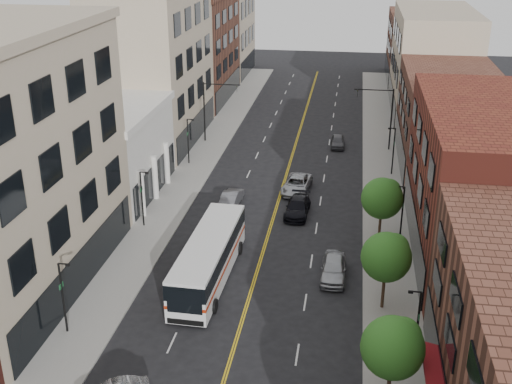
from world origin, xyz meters
The scene contains 28 objects.
sidewalk_left centered at (-10.00, 35.00, 0.07)m, with size 4.00×110.00×0.15m, color gray.
sidewalk_right centered at (10.00, 35.00, 0.07)m, with size 4.00×110.00×0.15m, color gray.
bldg_l_tanoffice centered at (-17.00, 13.00, 9.00)m, with size 10.00×22.00×18.00m, color tan.
bldg_l_white centered at (-17.00, 31.00, 4.00)m, with size 10.00×14.00×8.00m, color silver.
bldg_l_far_a centered at (-17.00, 48.00, 9.00)m, with size 10.00×20.00×18.00m, color tan.
bldg_l_far_b centered at (-17.00, 68.00, 7.50)m, with size 10.00×20.00×15.00m, color brown.
bldg_l_far_c centered at (-17.00, 86.00, 10.00)m, with size 10.00×16.00×20.00m, color tan.
bldg_r_mid centered at (17.00, 24.00, 6.00)m, with size 10.00×22.00×12.00m, color #5D2118.
bldg_r_far_a centered at (17.00, 45.00, 5.00)m, with size 10.00×20.00×10.00m, color brown.
bldg_r_far_b centered at (17.00, 66.00, 7.00)m, with size 10.00×22.00×14.00m, color tan.
bldg_r_far_c centered at (17.00, 86.00, 5.50)m, with size 10.00×18.00×11.00m, color brown.
tree_r_1 centered at (9.39, 4.07, 4.13)m, with size 3.40×3.40×5.59m.
tree_r_2 centered at (9.39, 14.07, 4.13)m, with size 3.40×3.40×5.59m.
tree_r_3 centered at (9.39, 24.07, 4.13)m, with size 3.40×3.40×5.59m.
lamp_l_1 centered at (-10.95, 8.00, 2.97)m, with size 0.81×0.55×5.05m.
lamp_l_2 centered at (-10.95, 24.00, 2.97)m, with size 0.81×0.55×5.05m.
lamp_l_3 centered at (-10.95, 40.00, 2.97)m, with size 0.81×0.55×5.05m.
lamp_r_1 centered at (10.95, 8.00, 2.97)m, with size 0.81×0.55×5.05m.
lamp_r_2 centered at (10.95, 24.00, 2.97)m, with size 0.81×0.55×5.05m.
lamp_r_3 centered at (10.95, 40.00, 2.97)m, with size 0.81×0.55×5.05m.
signal_mast_left centered at (-10.27, 48.00, 4.65)m, with size 4.49×0.18×7.20m.
signal_mast_right centered at (10.27, 48.00, 4.65)m, with size 4.49×0.18×7.20m.
city_bus centered at (-3.35, 16.11, 1.94)m, with size 3.39×13.04×3.33m.
car_parked_far centered at (5.80, 17.73, 0.80)m, with size 1.90×4.71×1.61m, color #9EA1A6.
car_lane_behind centered at (-4.28, 29.97, 0.71)m, with size 1.49×4.28×1.41m, color #55555A.
car_lane_a centered at (2.09, 28.58, 0.73)m, with size 2.05×5.04×1.46m, color black.
car_lane_b centered at (1.50, 34.05, 0.75)m, with size 2.48×5.38×1.50m, color #A8AAAF.
car_lane_c centered at (5.02, 48.45, 0.68)m, with size 1.61×4.00×1.36m, color #444449.
Camera 1 is at (6.43, -24.62, 24.65)m, focal length 45.00 mm.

